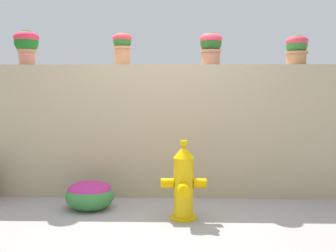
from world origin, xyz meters
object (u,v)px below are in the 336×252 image
at_px(potted_plant_2, 122,45).
at_px(flower_bush_left, 90,194).
at_px(potted_plant_3, 211,45).
at_px(fire_hydrant, 184,184).
at_px(potted_plant_1, 26,43).
at_px(potted_plant_4, 297,48).

relative_size(potted_plant_2, flower_bush_left, 0.76).
relative_size(potted_plant_3, fire_hydrant, 0.49).
height_order(potted_plant_1, fire_hydrant, potted_plant_1).
relative_size(potted_plant_2, potted_plant_3, 1.01).
distance_m(potted_plant_2, potted_plant_3, 1.10).
height_order(potted_plant_4, fire_hydrant, potted_plant_4).
bearing_deg(potted_plant_4, flower_bush_left, -164.90).
bearing_deg(potted_plant_1, potted_plant_3, -0.19).
xyz_separation_m(potted_plant_2, fire_hydrant, (0.76, -0.98, -1.51)).
bearing_deg(potted_plant_1, potted_plant_4, 0.03).
distance_m(potted_plant_2, flower_bush_left, 1.86).
xyz_separation_m(potted_plant_4, flower_bush_left, (-2.45, -0.66, -1.68)).
bearing_deg(fire_hydrant, potted_plant_3, 70.36).
height_order(potted_plant_1, potted_plant_4, potted_plant_1).
relative_size(potted_plant_1, flower_bush_left, 0.81).
bearing_deg(potted_plant_2, fire_hydrant, -52.49).
distance_m(potted_plant_3, potted_plant_4, 1.06).
relative_size(potted_plant_2, fire_hydrant, 0.50).
distance_m(potted_plant_4, fire_hydrant, 2.26).
relative_size(potted_plant_4, flower_bush_left, 0.69).
bearing_deg(flower_bush_left, fire_hydrant, -16.62).
bearing_deg(potted_plant_2, potted_plant_1, -179.47).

